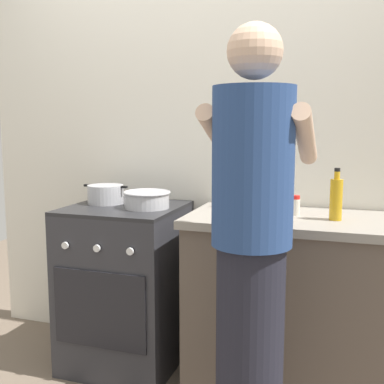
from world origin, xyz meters
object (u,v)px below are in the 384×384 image
at_px(stove_range, 126,285).
at_px(utensil_crock, 249,191).
at_px(oil_bottle, 336,198).
at_px(spice_bottle, 295,206).
at_px(mixing_bowl, 147,199).
at_px(person, 251,255).
at_px(pot, 106,194).

height_order(stove_range, utensil_crock, utensil_crock).
bearing_deg(oil_bottle, spice_bottle, 161.00).
distance_m(mixing_bowl, person, 0.92).
height_order(spice_bottle, oil_bottle, oil_bottle).
xyz_separation_m(mixing_bowl, utensil_crock, (0.52, 0.17, 0.04)).
bearing_deg(utensil_crock, person, -77.53).
bearing_deg(pot, utensil_crock, 7.56).
bearing_deg(stove_range, utensil_crock, 13.16).
relative_size(stove_range, spice_bottle, 9.20).
xyz_separation_m(utensil_crock, person, (0.17, -0.76, -0.13)).
bearing_deg(oil_bottle, utensil_crock, 157.41).
distance_m(utensil_crock, spice_bottle, 0.29).
bearing_deg(utensil_crock, mixing_bowl, -162.29).
bearing_deg(pot, spice_bottle, -0.82).
bearing_deg(person, spice_bottle, 82.05).
bearing_deg(mixing_bowl, oil_bottle, -1.26).
relative_size(stove_range, person, 0.53).
bearing_deg(pot, oil_bottle, -3.71).
xyz_separation_m(mixing_bowl, spice_bottle, (0.78, 0.04, -0.00)).
bearing_deg(person, utensil_crock, 102.47).
distance_m(pot, spice_bottle, 1.06).
bearing_deg(stove_range, mixing_bowl, -4.75).
bearing_deg(spice_bottle, mixing_bowl, -176.71).
xyz_separation_m(stove_range, oil_bottle, (1.11, -0.03, 0.55)).
height_order(oil_bottle, person, person).
bearing_deg(stove_range, spice_bottle, 2.06).
distance_m(stove_range, pot, 0.52).
distance_m(oil_bottle, person, 0.66).
relative_size(stove_range, mixing_bowl, 3.54).
bearing_deg(spice_bottle, utensil_crock, 154.87).
height_order(utensil_crock, oil_bottle, utensil_crock).
height_order(utensil_crock, person, person).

